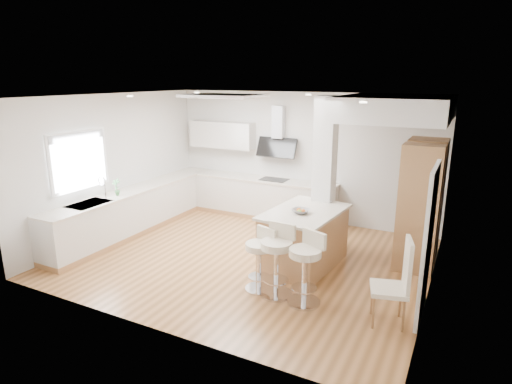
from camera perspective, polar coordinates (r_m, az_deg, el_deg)
The scene contains 18 objects.
ground at distance 7.69m, azimuth -1.17°, elevation -8.72°, with size 6.00×6.00×0.00m, color #A66E3D.
ceiling at distance 7.69m, azimuth -1.17°, elevation -8.72°, with size 6.00×5.00×0.02m, color white.
wall_back at distance 9.46m, azimuth 5.97°, elevation 4.64°, with size 6.00×0.04×2.80m, color beige.
wall_left at distance 9.02m, azimuth -18.30°, elevation 3.44°, with size 0.04×5.00×2.80m, color beige.
wall_right at distance 6.43m, azimuth 23.04°, elevation -1.51°, with size 0.04×5.00×2.80m, color beige.
skylight at distance 7.95m, azimuth -4.34°, elevation 12.65°, with size 4.10×2.10×0.06m.
window_left at distance 8.34m, azimuth -22.60°, elevation 4.20°, with size 0.06×1.28×1.07m.
doorway_right at distance 5.99m, azimuth 21.92°, elevation -6.64°, with size 0.05×1.00×2.10m.
counter_left at distance 9.20m, azimuth -15.48°, elevation -2.18°, with size 0.63×4.50×1.35m.
counter_back at distance 9.73m, azimuth 0.25°, elevation 0.77°, with size 3.62×0.63×2.50m.
pillar at distance 7.69m, azimuth 9.07°, elevation 2.10°, with size 0.35×0.35×2.80m.
soffit at distance 7.71m, azimuth 18.08°, elevation 10.62°, with size 1.78×2.20×0.40m.
oven_column at distance 7.73m, azimuth 21.15°, elevation -1.37°, with size 0.63×1.21×2.10m.
peninsula at distance 7.27m, azimuth 6.44°, elevation -6.08°, with size 1.21×1.69×1.04m.
bar_stool_a at distance 6.40m, azimuth 0.55°, elevation -8.56°, with size 0.54×0.54×0.95m.
bar_stool_b at distance 6.24m, azimuth 2.82°, elevation -8.58°, with size 0.51×0.51×1.07m.
bar_stool_c at distance 6.06m, azimuth 6.68°, elevation -9.55°, with size 0.62×0.62×1.05m.
dining_chair at distance 5.81m, azimuth 18.43°, elevation -11.00°, with size 0.56×0.56×1.17m.
Camera 1 is at (3.34, -6.19, 3.11)m, focal length 30.00 mm.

